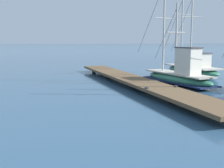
{
  "coord_description": "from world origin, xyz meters",
  "views": [
    {
      "loc": [
        -0.0,
        0.81,
        2.8
      ],
      "look_at": [
        2.15,
        9.85,
        1.4
      ],
      "focal_mm": 47.53,
      "sensor_mm": 36.0,
      "label": 1
    }
  ],
  "objects": [
    {
      "name": "floating_dock",
      "position": [
        5.37,
        17.9,
        0.36
      ],
      "size": [
        3.37,
        18.84,
        0.53
      ],
      "color": "brown",
      "rests_on": "ground"
    },
    {
      "name": "fishing_boat_0",
      "position": [
        11.56,
        21.89,
        0.56
      ],
      "size": [
        2.69,
        7.8,
        6.42
      ],
      "color": "#337556",
      "rests_on": "ground"
    },
    {
      "name": "fishing_boat_3",
      "position": [
        8.3,
        17.59,
        0.66
      ],
      "size": [
        2.76,
        7.79,
        6.92
      ],
      "color": "#337556",
      "rests_on": "ground"
    }
  ]
}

